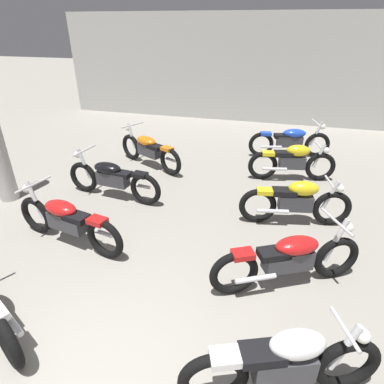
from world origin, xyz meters
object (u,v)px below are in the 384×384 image
(motorcycle_right_row_0, at_px, (284,363))
(motorcycle_right_row_3, at_px, (293,161))
(motorcycle_left_row_2, at_px, (112,178))
(motorcycle_right_row_4, at_px, (290,141))
(motorcycle_left_row_1, at_px, (67,220))
(motorcycle_right_row_2, at_px, (296,201))
(motorcycle_right_row_1, at_px, (289,258))
(motorcycle_left_row_3, at_px, (149,149))

(motorcycle_right_row_0, distance_m, motorcycle_right_row_3, 5.10)
(motorcycle_left_row_2, distance_m, motorcycle_right_row_4, 4.84)
(motorcycle_left_row_1, height_order, motorcycle_right_row_2, motorcycle_left_row_1)
(motorcycle_left_row_1, height_order, motorcycle_right_row_3, motorcycle_left_row_1)
(motorcycle_left_row_1, bearing_deg, motorcycle_left_row_2, 91.78)
(motorcycle_right_row_1, bearing_deg, motorcycle_left_row_2, 154.25)
(motorcycle_left_row_1, relative_size, motorcycle_right_row_3, 1.10)
(motorcycle_right_row_0, bearing_deg, motorcycle_right_row_4, 89.64)
(motorcycle_right_row_1, distance_m, motorcycle_right_row_3, 3.54)
(motorcycle_right_row_0, bearing_deg, motorcycle_right_row_1, 88.72)
(motorcycle_left_row_1, bearing_deg, motorcycle_right_row_1, -0.83)
(motorcycle_left_row_2, xyz_separation_m, motorcycle_right_row_2, (3.59, -0.04, 0.01))
(motorcycle_left_row_3, distance_m, motorcycle_right_row_3, 3.44)
(motorcycle_right_row_1, xyz_separation_m, motorcycle_right_row_2, (0.11, 1.64, 0.01))
(motorcycle_right_row_2, bearing_deg, motorcycle_right_row_1, -93.98)
(motorcycle_right_row_1, height_order, motorcycle_right_row_2, motorcycle_right_row_1)
(motorcycle_right_row_0, xyz_separation_m, motorcycle_right_row_3, (0.10, 5.10, 0.00))
(motorcycle_left_row_1, bearing_deg, motorcycle_right_row_3, 44.94)
(motorcycle_right_row_0, bearing_deg, motorcycle_left_row_1, 154.55)
(motorcycle_right_row_4, bearing_deg, motorcycle_right_row_3, -87.89)
(motorcycle_right_row_4, bearing_deg, motorcycle_left_row_3, -154.38)
(motorcycle_left_row_2, bearing_deg, motorcycle_right_row_3, 27.65)
(motorcycle_right_row_3, bearing_deg, motorcycle_left_row_2, -152.35)
(motorcycle_left_row_1, distance_m, motorcycle_right_row_2, 3.88)
(motorcycle_left_row_3, height_order, motorcycle_right_row_3, motorcycle_left_row_3)
(motorcycle_left_row_3, bearing_deg, motorcycle_right_row_2, -27.02)
(motorcycle_right_row_3, height_order, motorcycle_right_row_4, motorcycle_right_row_4)
(motorcycle_right_row_4, bearing_deg, motorcycle_left_row_1, -124.56)
(motorcycle_left_row_3, height_order, motorcycle_right_row_1, same)
(motorcycle_left_row_1, height_order, motorcycle_left_row_2, same)
(motorcycle_right_row_0, bearing_deg, motorcycle_left_row_2, 136.72)
(motorcycle_left_row_2, xyz_separation_m, motorcycle_left_row_3, (0.10, 1.74, 0.00))
(motorcycle_right_row_0, xyz_separation_m, motorcycle_right_row_1, (0.03, 1.57, -0.01))
(motorcycle_left_row_3, relative_size, motorcycle_right_row_2, 1.01)
(motorcycle_left_row_2, height_order, motorcycle_right_row_1, same)
(motorcycle_left_row_2, bearing_deg, motorcycle_right_row_1, -25.75)
(motorcycle_left_row_1, height_order, motorcycle_right_row_1, same)
(motorcycle_left_row_3, relative_size, motorcycle_right_row_4, 0.93)
(motorcycle_left_row_1, bearing_deg, motorcycle_right_row_4, 55.44)
(motorcycle_right_row_4, bearing_deg, motorcycle_left_row_2, -136.07)
(motorcycle_left_row_2, relative_size, motorcycle_left_row_3, 1.10)
(motorcycle_right_row_0, relative_size, motorcycle_right_row_2, 0.96)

